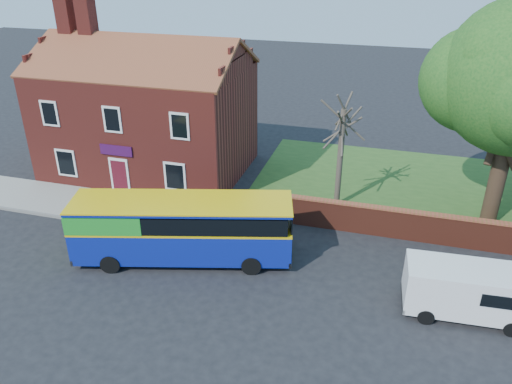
% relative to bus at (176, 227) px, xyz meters
% --- Properties ---
extents(ground, '(120.00, 120.00, 0.00)m').
position_rel_bus_xyz_m(ground, '(1.10, -2.26, -1.71)').
color(ground, black).
rests_on(ground, ground).
extents(pavement, '(18.00, 3.50, 0.12)m').
position_rel_bus_xyz_m(pavement, '(-5.90, 3.49, -1.65)').
color(pavement, gray).
rests_on(pavement, ground).
extents(kerb, '(18.00, 0.15, 0.14)m').
position_rel_bus_xyz_m(kerb, '(-5.90, 1.74, -1.64)').
color(kerb, slate).
rests_on(kerb, ground).
extents(grass_strip, '(26.00, 12.00, 0.04)m').
position_rel_bus_xyz_m(grass_strip, '(14.10, 10.74, -1.69)').
color(grass_strip, '#426B28').
rests_on(grass_strip, ground).
extents(shop_building, '(12.30, 8.13, 10.50)m').
position_rel_bus_xyz_m(shop_building, '(-5.92, 9.23, 1.70)').
color(shop_building, maroon).
rests_on(shop_building, ground).
extents(boundary_wall, '(22.00, 0.38, 1.60)m').
position_rel_bus_xyz_m(boundary_wall, '(14.10, 4.74, -0.90)').
color(boundary_wall, maroon).
rests_on(boundary_wall, ground).
extents(bus, '(10.19, 4.96, 3.01)m').
position_rel_bus_xyz_m(bus, '(0.00, 0.00, 0.00)').
color(bus, '#0D1F91').
rests_on(bus, ground).
extents(van_near, '(4.96, 2.25, 2.13)m').
position_rel_bus_xyz_m(van_near, '(12.59, -0.48, -0.52)').
color(van_near, white).
rests_on(van_near, ground).
extents(bare_tree, '(2.30, 2.74, 6.13)m').
position_rel_bus_xyz_m(bare_tree, '(6.42, 7.32, 1.43)').
color(bare_tree, '#4C4238').
rests_on(bare_tree, ground).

